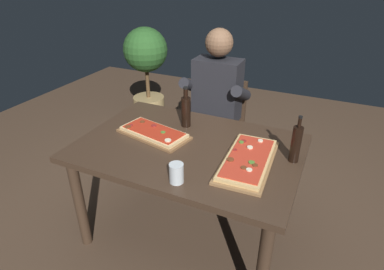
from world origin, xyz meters
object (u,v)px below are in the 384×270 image
object	(u,v)px
potted_plant_corner	(147,68)
wine_bottle_dark	(186,111)
oil_bottle_amber	(296,144)
tumbler_near_camera	(176,173)
pizza_rectangular_front	(154,133)
pizza_rectangular_left	(248,160)
diner_chair	(219,124)
seated_diner	(215,102)
dining_table	(189,158)

from	to	relation	value
potted_plant_corner	wine_bottle_dark	bearing A→B (deg)	-48.00
oil_bottle_amber	wine_bottle_dark	bearing A→B (deg)	169.22
tumbler_near_camera	pizza_rectangular_front	bearing A→B (deg)	133.71
pizza_rectangular_left	tumbler_near_camera	size ratio (longest dim) A/B	5.32
pizza_rectangular_left	wine_bottle_dark	world-z (taller)	wine_bottle_dark
pizza_rectangular_left	oil_bottle_amber	world-z (taller)	oil_bottle_amber
diner_chair	seated_diner	bearing A→B (deg)	-90.00
pizza_rectangular_front	seated_diner	xyz separation A→B (m)	(0.16, 0.71, -0.02)
wine_bottle_dark	pizza_rectangular_front	bearing A→B (deg)	-121.41
seated_diner	potted_plant_corner	distance (m)	1.33
wine_bottle_dark	tumbler_near_camera	world-z (taller)	wine_bottle_dark
pizza_rectangular_left	wine_bottle_dark	distance (m)	0.61
pizza_rectangular_front	diner_chair	size ratio (longest dim) A/B	0.60
seated_diner	pizza_rectangular_left	bearing A→B (deg)	-56.83
oil_bottle_amber	diner_chair	distance (m)	1.12
dining_table	diner_chair	distance (m)	0.88
pizza_rectangular_front	potted_plant_corner	size ratio (longest dim) A/B	0.46
dining_table	diner_chair	bearing A→B (deg)	97.15
diner_chair	pizza_rectangular_front	bearing A→B (deg)	-101.12
pizza_rectangular_front	oil_bottle_amber	xyz separation A→B (m)	(0.91, 0.07, 0.10)
tumbler_near_camera	seated_diner	size ratio (longest dim) A/B	0.08
tumbler_near_camera	seated_diner	distance (m)	1.13
pizza_rectangular_front	tumbler_near_camera	world-z (taller)	tumbler_near_camera
dining_table	tumbler_near_camera	world-z (taller)	tumbler_near_camera
pizza_rectangular_front	oil_bottle_amber	distance (m)	0.91
wine_bottle_dark	diner_chair	distance (m)	0.72
seated_diner	oil_bottle_amber	bearing A→B (deg)	-40.76
oil_bottle_amber	pizza_rectangular_front	bearing A→B (deg)	-175.31
pizza_rectangular_left	pizza_rectangular_front	bearing A→B (deg)	174.92
pizza_rectangular_front	diner_chair	bearing A→B (deg)	78.88
diner_chair	seated_diner	size ratio (longest dim) A/B	0.65
tumbler_near_camera	pizza_rectangular_left	bearing A→B (deg)	49.07
wine_bottle_dark	tumbler_near_camera	distance (m)	0.67
tumbler_near_camera	wine_bottle_dark	bearing A→B (deg)	111.52
dining_table	oil_bottle_amber	xyz separation A→B (m)	(0.63, 0.10, 0.21)
dining_table	wine_bottle_dark	distance (m)	0.35
dining_table	seated_diner	distance (m)	0.75
pizza_rectangular_front	wine_bottle_dark	size ratio (longest dim) A/B	1.81
pizza_rectangular_left	potted_plant_corner	size ratio (longest dim) A/B	0.51
dining_table	tumbler_near_camera	xyz separation A→B (m)	(0.11, -0.37, 0.15)
wine_bottle_dark	tumbler_near_camera	size ratio (longest dim) A/B	2.64
diner_chair	oil_bottle_amber	bearing A→B (deg)	-45.67
wine_bottle_dark	potted_plant_corner	size ratio (longest dim) A/B	0.25
diner_chair	potted_plant_corner	size ratio (longest dim) A/B	0.76
wine_bottle_dark	potted_plant_corner	distance (m)	1.64
wine_bottle_dark	tumbler_near_camera	bearing A→B (deg)	-68.48
pizza_rectangular_front	oil_bottle_amber	world-z (taller)	oil_bottle_amber
pizza_rectangular_front	potted_plant_corner	xyz separation A→B (m)	(-0.95, 1.43, -0.06)
oil_bottle_amber	diner_chair	world-z (taller)	oil_bottle_amber
wine_bottle_dark	potted_plant_corner	xyz separation A→B (m)	(-1.09, 1.21, -0.16)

